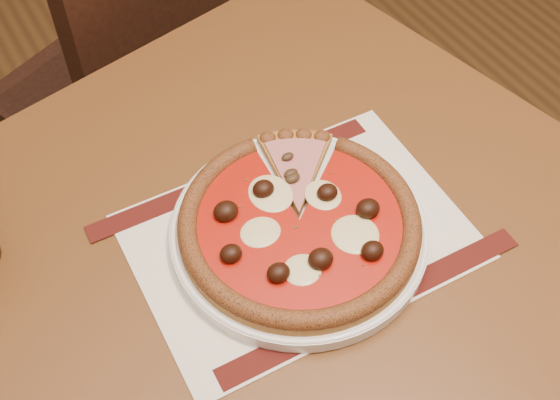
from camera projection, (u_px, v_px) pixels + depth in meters
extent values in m
cube|color=brown|center=(288.00, 235.00, 0.88)|extent=(0.94, 0.94, 0.04)
cylinder|color=brown|center=(297.00, 147.00, 1.48)|extent=(0.05, 0.05, 0.71)
cube|color=black|center=(113.00, 89.00, 1.50)|extent=(0.53, 0.53, 0.04)
cylinder|color=black|center=(126.00, 87.00, 1.82)|extent=(0.03, 0.03, 0.39)
cylinder|color=black|center=(26.00, 170.00, 1.65)|extent=(0.03, 0.03, 0.39)
cylinder|color=black|center=(232.00, 143.00, 1.70)|extent=(0.03, 0.03, 0.39)
cylinder|color=black|center=(135.00, 239.00, 1.52)|extent=(0.03, 0.03, 0.39)
cube|color=black|center=(164.00, 34.00, 1.26)|extent=(0.38, 0.20, 0.42)
cube|color=white|center=(299.00, 236.00, 0.85)|extent=(0.40, 0.30, 0.00)
cylinder|color=white|center=(299.00, 232.00, 0.84)|extent=(0.31, 0.31, 0.02)
cylinder|color=#AA7229|center=(299.00, 224.00, 0.83)|extent=(0.29, 0.29, 0.01)
torus|color=brown|center=(300.00, 221.00, 0.83)|extent=(0.29, 0.29, 0.02)
cylinder|color=#AF1408|center=(300.00, 221.00, 0.83)|extent=(0.24, 0.24, 0.00)
ellipsoid|color=beige|center=(272.00, 193.00, 0.85)|extent=(0.05, 0.04, 0.01)
ellipsoid|color=beige|center=(235.00, 239.00, 0.80)|extent=(0.05, 0.04, 0.01)
ellipsoid|color=beige|center=(302.00, 254.00, 0.79)|extent=(0.05, 0.04, 0.01)
ellipsoid|color=beige|center=(366.00, 236.00, 0.81)|extent=(0.05, 0.04, 0.01)
ellipsoid|color=beige|center=(324.00, 192.00, 0.85)|extent=(0.05, 0.04, 0.01)
ellipsoid|color=black|center=(263.00, 184.00, 0.84)|extent=(0.03, 0.03, 0.02)
ellipsoid|color=black|center=(223.00, 206.00, 0.82)|extent=(0.03, 0.03, 0.02)
ellipsoid|color=black|center=(256.00, 235.00, 0.79)|extent=(0.03, 0.03, 0.02)
ellipsoid|color=black|center=(276.00, 275.00, 0.76)|extent=(0.03, 0.03, 0.02)
ellipsoid|color=black|center=(320.00, 252.00, 0.78)|extent=(0.03, 0.03, 0.02)
ellipsoid|color=black|center=(370.00, 244.00, 0.78)|extent=(0.03, 0.03, 0.02)
ellipsoid|color=black|center=(350.00, 206.00, 0.82)|extent=(0.03, 0.03, 0.02)
ellipsoid|color=black|center=(349.00, 169.00, 0.85)|extent=(0.03, 0.03, 0.02)
ellipsoid|color=#3D2916|center=(305.00, 178.00, 0.86)|extent=(0.02, 0.01, 0.01)
ellipsoid|color=#3D2916|center=(296.00, 153.00, 0.88)|extent=(0.02, 0.01, 0.01)
ellipsoid|color=#3D2916|center=(290.00, 178.00, 0.86)|extent=(0.02, 0.01, 0.01)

